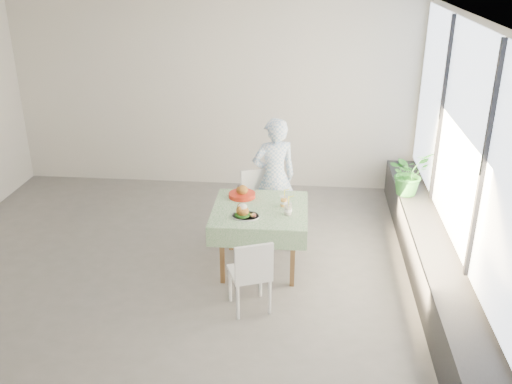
# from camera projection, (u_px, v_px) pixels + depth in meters

# --- Properties ---
(floor) EXTENTS (6.00, 6.00, 0.00)m
(floor) POSITION_uv_depth(u_px,v_px,m) (182.00, 262.00, 6.69)
(floor) COLOR #5B5956
(floor) RESTS_ON ground
(ceiling) EXTENTS (6.00, 6.00, 0.00)m
(ceiling) POSITION_uv_depth(u_px,v_px,m) (167.00, 14.00, 5.59)
(ceiling) COLOR white
(ceiling) RESTS_ON ground
(wall_back) EXTENTS (6.00, 0.02, 2.80)m
(wall_back) POSITION_uv_depth(u_px,v_px,m) (214.00, 95.00, 8.43)
(wall_back) COLOR beige
(wall_back) RESTS_ON ground
(wall_front) EXTENTS (6.00, 0.02, 2.80)m
(wall_front) POSITION_uv_depth(u_px,v_px,m) (92.00, 268.00, 3.85)
(wall_front) COLOR beige
(wall_front) RESTS_ON ground
(wall_right) EXTENTS (0.02, 5.00, 2.80)m
(wall_right) POSITION_uv_depth(u_px,v_px,m) (461.00, 158.00, 5.87)
(wall_right) COLOR beige
(wall_right) RESTS_ON ground
(window_pane) EXTENTS (0.01, 4.80, 2.18)m
(window_pane) POSITION_uv_depth(u_px,v_px,m) (461.00, 135.00, 5.78)
(window_pane) COLOR #D1E0F9
(window_pane) RESTS_ON ground
(window_ledge) EXTENTS (0.40, 4.80, 0.50)m
(window_ledge) POSITION_uv_depth(u_px,v_px,m) (428.00, 255.00, 6.34)
(window_ledge) COLOR black
(window_ledge) RESTS_ON ground
(cafe_table) EXTENTS (1.05, 1.05, 0.74)m
(cafe_table) POSITION_uv_depth(u_px,v_px,m) (260.00, 231.00, 6.43)
(cafe_table) COLOR brown
(cafe_table) RESTS_ON ground
(chair_far) EXTENTS (0.54, 0.54, 0.87)m
(chair_far) POSITION_uv_depth(u_px,v_px,m) (261.00, 218.00, 7.17)
(chair_far) COLOR white
(chair_far) RESTS_ON ground
(chair_near) EXTENTS (0.49, 0.49, 0.81)m
(chair_near) POSITION_uv_depth(u_px,v_px,m) (250.00, 287.00, 5.74)
(chair_near) COLOR white
(chair_near) RESTS_ON ground
(diner) EXTENTS (0.65, 0.55, 1.53)m
(diner) POSITION_uv_depth(u_px,v_px,m) (274.00, 177.00, 7.10)
(diner) COLOR #84AAD3
(diner) RESTS_ON ground
(main_dish) EXTENTS (0.30, 0.30, 0.15)m
(main_dish) POSITION_uv_depth(u_px,v_px,m) (244.00, 213.00, 6.09)
(main_dish) COLOR white
(main_dish) RESTS_ON cafe_table
(juice_cup_orange) EXTENTS (0.09, 0.09, 0.25)m
(juice_cup_orange) POSITION_uv_depth(u_px,v_px,m) (284.00, 202.00, 6.34)
(juice_cup_orange) COLOR white
(juice_cup_orange) RESTS_ON cafe_table
(juice_cup_lemonade) EXTENTS (0.09, 0.09, 0.26)m
(juice_cup_lemonade) POSITION_uv_depth(u_px,v_px,m) (288.00, 209.00, 6.14)
(juice_cup_lemonade) COLOR white
(juice_cup_lemonade) RESTS_ON cafe_table
(second_dish) EXTENTS (0.31, 0.31, 0.15)m
(second_dish) POSITION_uv_depth(u_px,v_px,m) (242.00, 194.00, 6.58)
(second_dish) COLOR red
(second_dish) RESTS_ON cafe_table
(potted_plant) EXTENTS (0.67, 0.66, 0.57)m
(potted_plant) POSITION_uv_depth(u_px,v_px,m) (409.00, 173.00, 7.19)
(potted_plant) COLOR #25702E
(potted_plant) RESTS_ON window_ledge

